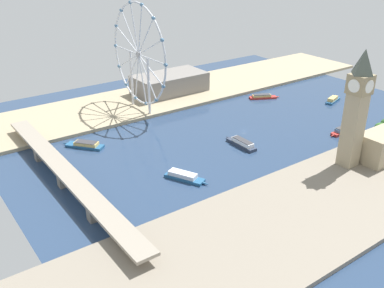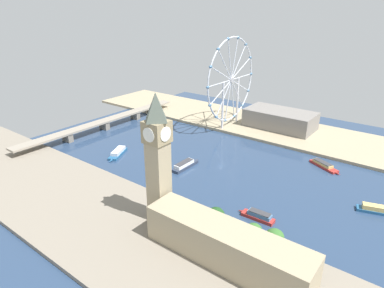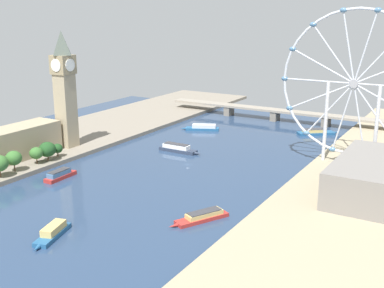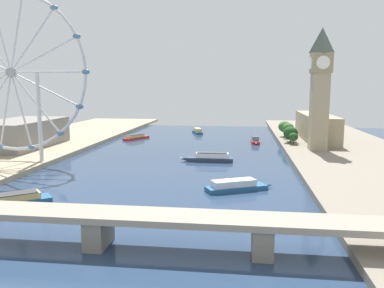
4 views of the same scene
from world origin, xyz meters
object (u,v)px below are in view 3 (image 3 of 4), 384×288
object	(u,v)px
clock_tower	(65,88)
tour_boat_5	(53,232)
tour_boat_0	(202,217)
tour_boat_4	(203,128)
riverside_hall	(376,177)
river_bridge	(275,112)
tour_boat_3	(60,175)
tour_boat_1	(316,132)
tour_boat_2	(178,149)
ferris_wheel	(354,85)

from	to	relation	value
clock_tower	tour_boat_5	bearing A→B (deg)	-48.50
tour_boat_5	clock_tower	bearing A→B (deg)	-155.55
tour_boat_0	tour_boat_4	xyz separation A→B (m)	(-94.33, 167.91, 0.27)
riverside_hall	river_bridge	bearing A→B (deg)	126.73
clock_tower	tour_boat_0	world-z (taller)	clock_tower
tour_boat_5	tour_boat_3	bearing A→B (deg)	-154.27
clock_tower	tour_boat_4	size ratio (longest dim) A/B	2.60
tour_boat_1	tour_boat_3	bearing A→B (deg)	-157.63
tour_boat_2	tour_boat_5	xyz separation A→B (m)	(25.45, -150.24, -0.33)
ferris_wheel	tour_boat_3	xyz separation A→B (m)	(-149.61, -114.71, -53.36)
clock_tower	riverside_hall	world-z (taller)	clock_tower
clock_tower	riverside_hall	distance (m)	222.27
tour_boat_1	riverside_hall	bearing A→B (deg)	-100.11
clock_tower	tour_boat_3	xyz separation A→B (m)	(42.40, -50.76, -45.11)
tour_boat_1	tour_boat_2	world-z (taller)	tour_boat_2
tour_boat_1	tour_boat_4	bearing A→B (deg)	161.98
clock_tower	river_bridge	xyz separation A→B (m)	(96.65, 176.85, -39.01)
river_bridge	tour_boat_5	xyz separation A→B (m)	(2.89, -289.36, -6.30)
ferris_wheel	tour_boat_1	size ratio (longest dim) A/B	3.20
river_bridge	tour_boat_3	world-z (taller)	river_bridge
tour_boat_4	tour_boat_3	bearing A→B (deg)	59.19
tour_boat_2	tour_boat_4	bearing A→B (deg)	104.87
ferris_wheel	riverside_hall	size ratio (longest dim) A/B	1.30
river_bridge	tour_boat_2	size ratio (longest dim) A/B	6.30
tour_boat_0	tour_boat_3	xyz separation A→B (m)	(-108.04, 9.94, 0.48)
tour_boat_1	river_bridge	bearing A→B (deg)	106.38
tour_boat_2	tour_boat_4	size ratio (longest dim) A/B	1.06
tour_boat_3	tour_boat_2	bearing A→B (deg)	-21.48
riverside_hall	tour_boat_1	xyz separation A→B (m)	(-72.29, 129.81, -10.98)
ferris_wheel	tour_boat_0	distance (m)	142.00
tour_boat_0	tour_boat_4	distance (m)	192.60
tour_boat_2	tour_boat_5	world-z (taller)	tour_boat_2
tour_boat_4	tour_boat_0	bearing A→B (deg)	93.48
clock_tower	river_bridge	world-z (taller)	clock_tower
tour_boat_1	tour_boat_2	bearing A→B (deg)	-164.04
ferris_wheel	river_bridge	distance (m)	155.15
riverside_hall	tour_boat_3	size ratio (longest dim) A/B	2.92
clock_tower	tour_boat_1	size ratio (longest dim) A/B	2.70
ferris_wheel	tour_boat_1	distance (m)	105.26
clock_tower	tour_boat_0	bearing A→B (deg)	-21.97
tour_boat_1	tour_boat_4	world-z (taller)	tour_boat_4
tour_boat_3	tour_boat_4	xyz separation A→B (m)	(13.71, 157.97, -0.21)
clock_tower	riverside_hall	bearing A→B (deg)	3.29
tour_boat_4	tour_boat_5	xyz separation A→B (m)	(43.44, -219.72, 0.01)
ferris_wheel	tour_boat_3	bearing A→B (deg)	-142.52
riverside_hall	tour_boat_2	size ratio (longest dim) A/B	2.23
clock_tower	tour_boat_0	xyz separation A→B (m)	(150.44, -60.70, -45.59)
tour_boat_2	tour_boat_5	distance (m)	152.38
clock_tower	tour_boat_1	distance (m)	209.62
tour_boat_0	tour_boat_5	world-z (taller)	tour_boat_5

